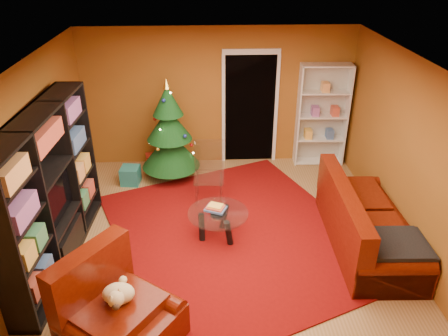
{
  "coord_description": "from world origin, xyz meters",
  "views": [
    {
      "loc": [
        -0.26,
        -5.05,
        3.92
      ],
      "look_at": [
        0.0,
        0.4,
        1.05
      ],
      "focal_mm": 35.0,
      "sensor_mm": 36.0,
      "label": 1
    }
  ],
  "objects_px": {
    "armchair": "(121,314)",
    "acrylic_chair": "(209,177)",
    "gift_box_green": "(170,168)",
    "rug": "(236,234)",
    "christmas_tree": "(169,131)",
    "gift_box_red": "(152,160)",
    "dog": "(119,294)",
    "white_bookshelf": "(322,116)",
    "media_unit": "(49,192)",
    "coffee_table": "(218,225)",
    "gift_box_teal": "(130,175)",
    "sofa": "(370,217)"
  },
  "relations": [
    {
      "from": "armchair",
      "to": "acrylic_chair",
      "type": "relative_size",
      "value": 1.19
    },
    {
      "from": "gift_box_green",
      "to": "rug",
      "type": "bearing_deg",
      "value": -60.32
    },
    {
      "from": "christmas_tree",
      "to": "gift_box_green",
      "type": "xyz_separation_m",
      "value": [
        -0.04,
        0.08,
        -0.76
      ]
    },
    {
      "from": "gift_box_red",
      "to": "gift_box_green",
      "type": "bearing_deg",
      "value": -47.66
    },
    {
      "from": "armchair",
      "to": "acrylic_chair",
      "type": "distance_m",
      "value": 3.01
    },
    {
      "from": "gift_box_red",
      "to": "dog",
      "type": "bearing_deg",
      "value": -88.63
    },
    {
      "from": "gift_box_red",
      "to": "white_bookshelf",
      "type": "xyz_separation_m",
      "value": [
        3.24,
        -0.02,
        0.86
      ]
    },
    {
      "from": "media_unit",
      "to": "gift_box_red",
      "type": "distance_m",
      "value": 3.05
    },
    {
      "from": "media_unit",
      "to": "coffee_table",
      "type": "relative_size",
      "value": 3.11
    },
    {
      "from": "rug",
      "to": "armchair",
      "type": "bearing_deg",
      "value": -125.44
    },
    {
      "from": "media_unit",
      "to": "acrylic_chair",
      "type": "relative_size",
      "value": 2.89
    },
    {
      "from": "rug",
      "to": "gift_box_teal",
      "type": "bearing_deg",
      "value": 137.52
    },
    {
      "from": "rug",
      "to": "gift_box_green",
      "type": "height_order",
      "value": "gift_box_green"
    },
    {
      "from": "white_bookshelf",
      "to": "gift_box_teal",
      "type": "bearing_deg",
      "value": -166.88
    },
    {
      "from": "armchair",
      "to": "gift_box_red",
      "type": "bearing_deg",
      "value": 37.49
    },
    {
      "from": "armchair",
      "to": "dog",
      "type": "bearing_deg",
      "value": 45.0
    },
    {
      "from": "white_bookshelf",
      "to": "dog",
      "type": "height_order",
      "value": "white_bookshelf"
    },
    {
      "from": "rug",
      "to": "dog",
      "type": "xyz_separation_m",
      "value": [
        -1.37,
        -1.84,
        0.64
      ]
    },
    {
      "from": "christmas_tree",
      "to": "coffee_table",
      "type": "relative_size",
      "value": 2.13
    },
    {
      "from": "white_bookshelf",
      "to": "armchair",
      "type": "relative_size",
      "value": 1.78
    },
    {
      "from": "gift_box_green",
      "to": "white_bookshelf",
      "type": "bearing_deg",
      "value": 7.62
    },
    {
      "from": "gift_box_red",
      "to": "dog",
      "type": "height_order",
      "value": "dog"
    },
    {
      "from": "christmas_tree",
      "to": "media_unit",
      "type": "bearing_deg",
      "value": -121.62
    },
    {
      "from": "media_unit",
      "to": "armchair",
      "type": "relative_size",
      "value": 2.43
    },
    {
      "from": "gift_box_teal",
      "to": "christmas_tree",
      "type": "bearing_deg",
      "value": 16.93
    },
    {
      "from": "white_bookshelf",
      "to": "coffee_table",
      "type": "xyz_separation_m",
      "value": [
        -2.05,
        -2.39,
        -0.74
      ]
    },
    {
      "from": "media_unit",
      "to": "dog",
      "type": "relative_size",
      "value": 6.82
    },
    {
      "from": "white_bookshelf",
      "to": "coffee_table",
      "type": "relative_size",
      "value": 2.28
    },
    {
      "from": "rug",
      "to": "christmas_tree",
      "type": "xyz_separation_m",
      "value": [
        -1.07,
        1.86,
        0.9
      ]
    },
    {
      "from": "white_bookshelf",
      "to": "coffee_table",
      "type": "bearing_deg",
      "value": -128.32
    },
    {
      "from": "sofa",
      "to": "acrylic_chair",
      "type": "bearing_deg",
      "value": 62.51
    },
    {
      "from": "acrylic_chair",
      "to": "media_unit",
      "type": "bearing_deg",
      "value": -144.44
    },
    {
      "from": "gift_box_teal",
      "to": "armchair",
      "type": "bearing_deg",
      "value": -83.11
    },
    {
      "from": "gift_box_teal",
      "to": "dog",
      "type": "height_order",
      "value": "dog"
    },
    {
      "from": "white_bookshelf",
      "to": "sofa",
      "type": "height_order",
      "value": "white_bookshelf"
    },
    {
      "from": "sofa",
      "to": "armchair",
      "type": "bearing_deg",
      "value": 118.31
    },
    {
      "from": "dog",
      "to": "media_unit",
      "type": "bearing_deg",
      "value": 72.68
    },
    {
      "from": "armchair",
      "to": "acrylic_chair",
      "type": "xyz_separation_m",
      "value": [
        0.97,
        2.85,
        0.03
      ]
    },
    {
      "from": "sofa",
      "to": "gift_box_green",
      "type": "bearing_deg",
      "value": 54.38
    },
    {
      "from": "armchair",
      "to": "gift_box_green",
      "type": "bearing_deg",
      "value": 32.17
    },
    {
      "from": "gift_box_teal",
      "to": "gift_box_green",
      "type": "height_order",
      "value": "gift_box_teal"
    },
    {
      "from": "rug",
      "to": "gift_box_red",
      "type": "relative_size",
      "value": 17.01
    },
    {
      "from": "white_bookshelf",
      "to": "rug",
      "type": "bearing_deg",
      "value": -125.03
    },
    {
      "from": "armchair",
      "to": "sofa",
      "type": "bearing_deg",
      "value": -27.65
    },
    {
      "from": "sofa",
      "to": "dog",
      "type": "bearing_deg",
      "value": 117.23
    },
    {
      "from": "rug",
      "to": "white_bookshelf",
      "type": "bearing_deg",
      "value": 52.7
    },
    {
      "from": "christmas_tree",
      "to": "dog",
      "type": "xyz_separation_m",
      "value": [
        -0.31,
        -3.71,
        -0.25
      ]
    },
    {
      "from": "rug",
      "to": "dog",
      "type": "bearing_deg",
      "value": -126.68
    },
    {
      "from": "media_unit",
      "to": "dog",
      "type": "xyz_separation_m",
      "value": [
        1.08,
        -1.45,
        -0.39
      ]
    },
    {
      "from": "media_unit",
      "to": "gift_box_green",
      "type": "relative_size",
      "value": 9.57
    }
  ]
}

